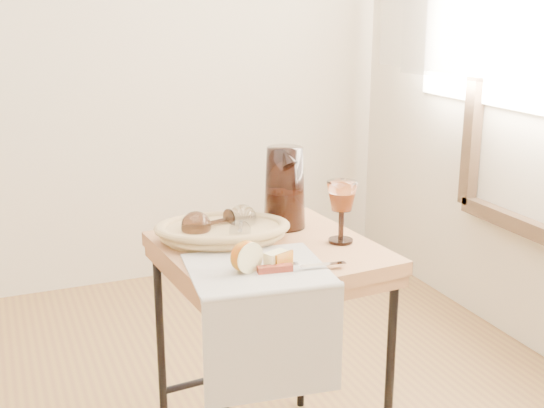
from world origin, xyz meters
name	(u,v)px	position (x,y,z in m)	size (l,w,h in m)	color
side_table	(269,361)	(0.60, 0.23, 0.34)	(0.53, 0.53, 0.67)	brown
tea_towel	(257,269)	(0.50, 0.08, 0.68)	(0.32, 0.29, 0.01)	silver
bread_basket	(223,233)	(0.49, 0.31, 0.70)	(0.32, 0.22, 0.05)	olive
goblet_lying_a	(211,223)	(0.47, 0.32, 0.73)	(0.13, 0.08, 0.08)	brown
goblet_lying_b	(241,224)	(0.54, 0.29, 0.73)	(0.13, 0.08, 0.08)	white
pitcher	(285,188)	(0.70, 0.37, 0.79)	(0.16, 0.24, 0.27)	black
wine_goblet	(341,212)	(0.78, 0.19, 0.76)	(0.08, 0.08, 0.17)	white
apple_half	(245,256)	(0.47, 0.08, 0.72)	(0.08, 0.04, 0.07)	#C21C00
apple_wedge	(276,259)	(0.55, 0.07, 0.70)	(0.06, 0.03, 0.04)	#FFF7B4
table_knife	(298,266)	(0.59, 0.04, 0.69)	(0.21, 0.02, 0.02)	silver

